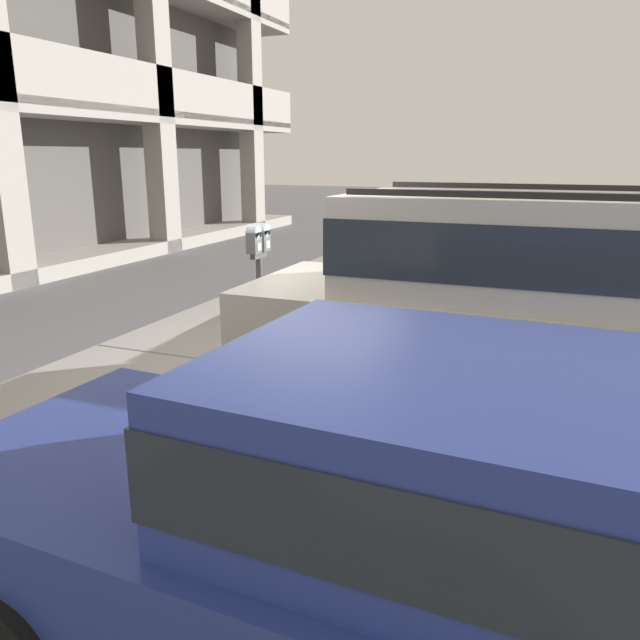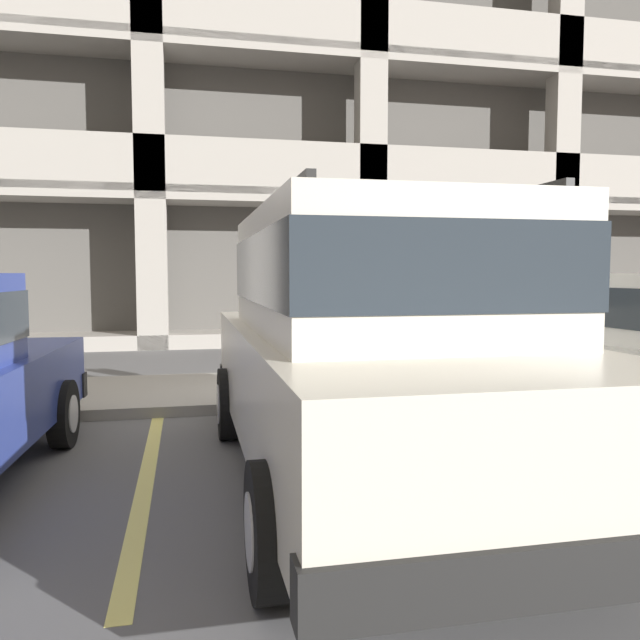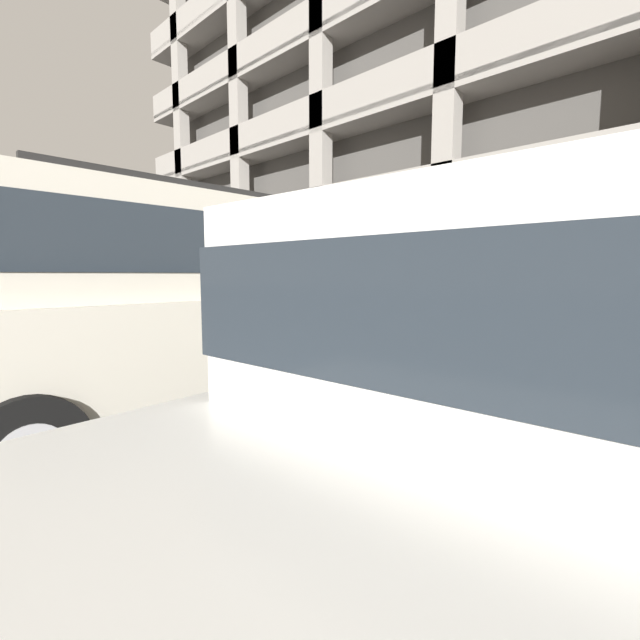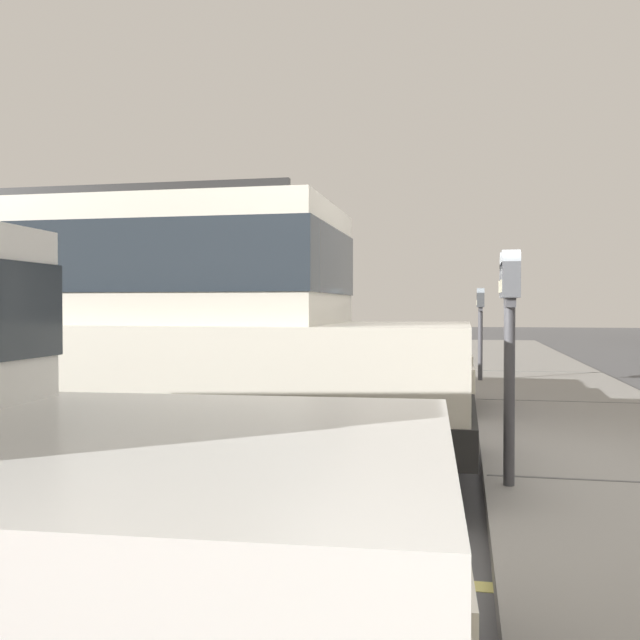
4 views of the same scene
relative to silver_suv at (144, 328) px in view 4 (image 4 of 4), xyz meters
The scene contains 6 objects.
ground_plane 2.53m from the silver_suv, 88.68° to the left, with size 80.00×80.00×0.10m.
parking_stall_lines 2.19m from the silver_suv, 26.93° to the left, with size 13.27×4.80×0.01m.
silver_suv is the anchor object (origin of this frame).
red_sedan 3.26m from the silver_suv, behind, with size 1.99×4.56×1.54m.
parking_meter_near 2.63m from the silver_suv, 83.51° to the left, with size 0.35×0.12×1.48m.
parking_meter_far 6.79m from the silver_suv, 157.70° to the left, with size 0.35×0.12×1.42m.
Camera 4 is at (4.87, 0.07, 1.25)m, focal length 40.00 mm.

